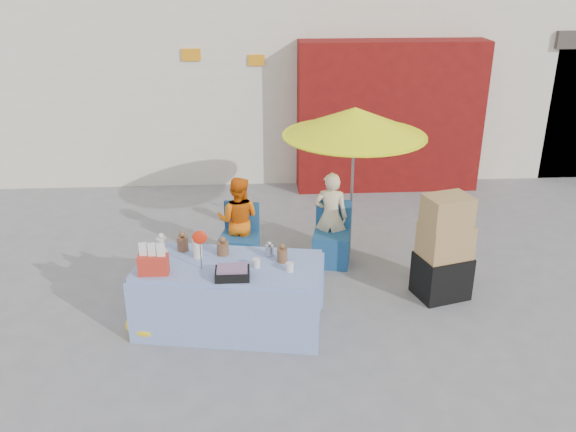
{
  "coord_description": "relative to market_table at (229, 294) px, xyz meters",
  "views": [
    {
      "loc": [
        -0.19,
        -6.13,
        3.87
      ],
      "look_at": [
        0.21,
        0.6,
        1.0
      ],
      "focal_mm": 38.0,
      "sensor_mm": 36.0,
      "label": 1
    }
  ],
  "objects": [
    {
      "name": "ground",
      "position": [
        0.5,
        0.19,
        -0.4
      ],
      "size": [
        80.0,
        80.0,
        0.0
      ],
      "primitive_type": "plane",
      "color": "slate",
      "rests_on": "ground"
    },
    {
      "name": "vendor_orange",
      "position": [
        0.09,
        1.6,
        0.2
      ],
      "size": [
        0.68,
        0.58,
        1.22
      ],
      "primitive_type": "imported",
      "rotation": [
        0.0,
        0.0,
        2.92
      ],
      "color": "orange",
      "rests_on": "ground"
    },
    {
      "name": "box_stack",
      "position": [
        2.57,
        0.51,
        0.21
      ],
      "size": [
        0.71,
        0.63,
        1.32
      ],
      "rotation": [
        0.0,
        0.0,
        0.28
      ],
      "color": "black",
      "rests_on": "ground"
    },
    {
      "name": "umbrella",
      "position": [
        1.64,
        1.75,
        1.49
      ],
      "size": [
        1.9,
        1.9,
        2.09
      ],
      "color": "gray",
      "rests_on": "ground"
    },
    {
      "name": "vendor_beige",
      "position": [
        1.34,
        1.6,
        0.22
      ],
      "size": [
        0.51,
        0.39,
        1.26
      ],
      "primitive_type": "imported",
      "rotation": [
        0.0,
        0.0,
        2.92
      ],
      "color": "beige",
      "rests_on": "ground"
    },
    {
      "name": "chair_right",
      "position": [
        1.34,
        1.46,
        -0.15
      ],
      "size": [
        0.57,
        0.56,
        0.85
      ],
      "rotation": [
        0.0,
        0.0,
        -0.22
      ],
      "color": "#1C4D83",
      "rests_on": "ground"
    },
    {
      "name": "tarp_bundle",
      "position": [
        -0.86,
        -0.11,
        -0.27
      ],
      "size": [
        0.69,
        0.62,
        0.26
      ],
      "primitive_type": "ellipsoid",
      "rotation": [
        0.0,
        0.0,
        0.29
      ],
      "color": "yellow",
      "rests_on": "ground"
    },
    {
      "name": "chair_left",
      "position": [
        0.09,
        1.46,
        -0.15
      ],
      "size": [
        0.57,
        0.56,
        0.85
      ],
      "rotation": [
        0.0,
        0.0,
        -0.22
      ],
      "color": "#1C4D83",
      "rests_on": "ground"
    },
    {
      "name": "market_table",
      "position": [
        0.0,
        0.0,
        0.0
      ],
      "size": [
        2.18,
        1.28,
        1.24
      ],
      "rotation": [
        0.0,
        0.0,
        -0.17
      ],
      "color": "#8EABE4",
      "rests_on": "ground"
    }
  ]
}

